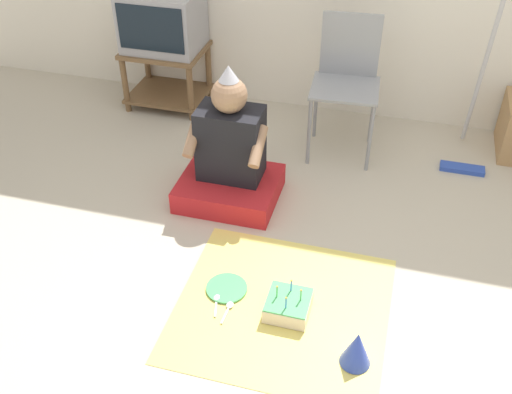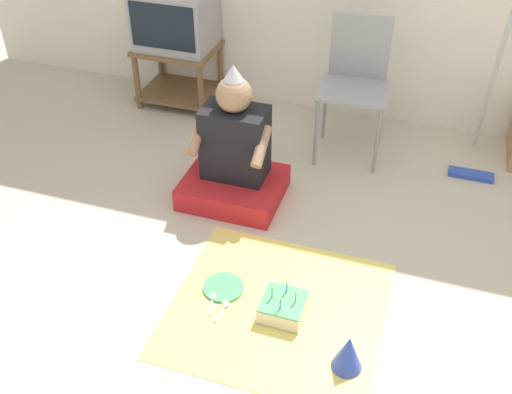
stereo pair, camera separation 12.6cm
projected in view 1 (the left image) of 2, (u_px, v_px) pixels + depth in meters
The scene contains 12 objects.
ground_plane at pixel (309, 299), 2.99m from camera, with size 16.00×16.00×0.00m, color #BCB29E.
tv_stand at pixel (167, 71), 4.46m from camera, with size 0.57×0.46×0.45m.
tv at pixel (162, 20), 4.22m from camera, with size 0.53×0.43×0.41m.
folding_chair at pixel (347, 75), 3.80m from camera, with size 0.45×0.42×0.90m.
dust_mop at pixel (474, 112), 3.74m from camera, with size 0.28×0.43×1.27m.
person_seated at pixel (230, 159), 3.51m from camera, with size 0.58×0.49×0.85m.
party_cloth at pixel (282, 308), 2.94m from camera, with size 1.03×0.98×0.01m.
birthday_cake at pixel (288, 305), 2.89m from camera, with size 0.21×0.21×0.16m.
party_hat_blue at pixel (357, 348), 2.63m from camera, with size 0.14×0.14×0.19m.
paper_plate at pixel (227, 288), 3.04m from camera, with size 0.21×0.21×0.01m.
plastic_spoon_near at pixel (217, 300), 2.97m from camera, with size 0.05×0.14×0.01m.
plastic_spoon_far at pixel (229, 307), 2.93m from camera, with size 0.04×0.15×0.01m.
Camera 1 is at (0.29, -2.06, 2.22)m, focal length 42.00 mm.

